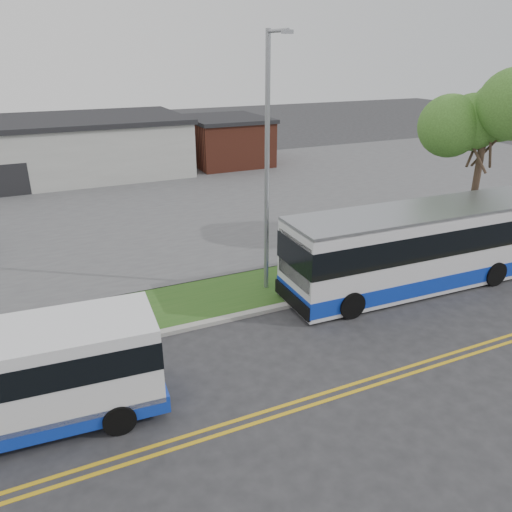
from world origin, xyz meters
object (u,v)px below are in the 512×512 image
transit_bus (423,247)px  tree_east (487,116)px  shuttle_bus (40,375)px  streetlight_near (268,160)px

transit_bus → tree_east: bearing=26.8°
shuttle_bus → transit_bus: 14.61m
shuttle_bus → tree_east: bearing=17.7°
tree_east → streetlight_near: (-11.00, -0.27, -0.97)m
streetlight_near → transit_bus: 7.23m
streetlight_near → transit_bus: (5.91, -2.13, -3.58)m
streetlight_near → shuttle_bus: (-8.50, -4.57, -3.78)m
streetlight_near → transit_bus: streetlight_near is taller
tree_east → streetlight_near: size_ratio=0.88×
transit_bus → streetlight_near: bearing=161.8°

